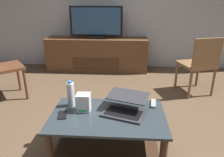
{
  "coord_description": "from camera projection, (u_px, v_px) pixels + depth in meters",
  "views": [
    {
      "loc": [
        0.14,
        -1.8,
        1.39
      ],
      "look_at": [
        -0.0,
        0.33,
        0.56
      ],
      "focal_mm": 34.52,
      "sensor_mm": 36.0,
      "label": 1
    }
  ],
  "objects": [
    {
      "name": "ground_plane",
      "position": [
        110.0,
        141.0,
        2.19
      ],
      "size": [
        7.68,
        7.68,
        0.0
      ],
      "primitive_type": "plane",
      "color": "brown"
    },
    {
      "name": "coffee_table",
      "position": [
        108.0,
        128.0,
        1.93
      ],
      "size": [
        1.0,
        0.62,
        0.41
      ],
      "color": "#2D383D",
      "rests_on": "ground"
    },
    {
      "name": "media_cabinet",
      "position": [
        97.0,
        54.0,
        4.21
      ],
      "size": [
        1.93,
        0.45,
        0.63
      ],
      "color": "brown",
      "rests_on": "ground"
    },
    {
      "name": "television",
      "position": [
        96.0,
        23.0,
        3.97
      ],
      "size": [
        0.97,
        0.2,
        0.58
      ],
      "color": "black",
      "rests_on": "media_cabinet"
    },
    {
      "name": "dining_chair",
      "position": [
        200.0,
        63.0,
        3.07
      ],
      "size": [
        0.55,
        0.55,
        0.86
      ],
      "color": "brown",
      "rests_on": "ground"
    },
    {
      "name": "laptop",
      "position": [
        125.0,
        106.0,
        1.91
      ],
      "size": [
        0.45,
        0.44,
        0.15
      ],
      "color": "#333338",
      "rests_on": "coffee_table"
    },
    {
      "name": "router_box",
      "position": [
        84.0,
        102.0,
        1.93
      ],
      "size": [
        0.12,
        0.11,
        0.16
      ],
      "color": "white",
      "rests_on": "coffee_table"
    },
    {
      "name": "water_bottle_near",
      "position": [
        71.0,
        94.0,
        2.0
      ],
      "size": [
        0.07,
        0.07,
        0.25
      ],
      "color": "silver",
      "rests_on": "coffee_table"
    },
    {
      "name": "cell_phone",
      "position": [
        62.0,
        115.0,
        1.88
      ],
      "size": [
        0.1,
        0.15,
        0.01
      ],
      "primitive_type": "cube",
      "rotation": [
        0.0,
        0.0,
        0.22
      ],
      "color": "black",
      "rests_on": "coffee_table"
    },
    {
      "name": "tv_remote",
      "position": [
        153.0,
        103.0,
        2.06
      ],
      "size": [
        0.06,
        0.16,
        0.02
      ],
      "primitive_type": "cube",
      "rotation": [
        0.0,
        0.0,
        -0.13
      ],
      "color": "#99999E",
      "rests_on": "coffee_table"
    }
  ]
}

